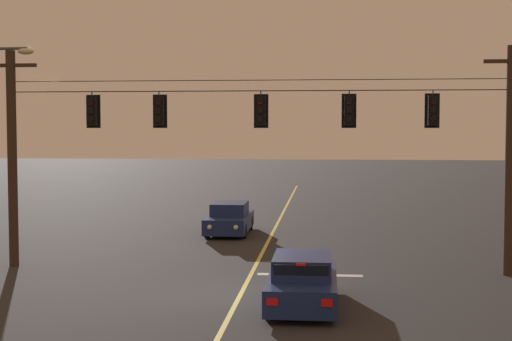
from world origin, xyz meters
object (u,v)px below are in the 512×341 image
at_px(traffic_light_right_inner, 349,111).
at_px(car_oncoming_lead, 229,219).
at_px(traffic_light_left_inner, 159,111).
at_px(traffic_light_rightmost, 433,110).
at_px(traffic_light_centre, 261,111).
at_px(car_waiting_near_lane, 302,282).
at_px(traffic_light_leftmost, 92,111).

xyz_separation_m(traffic_light_right_inner, car_oncoming_lead, (-5.06, 8.51, -4.66)).
bearing_deg(traffic_light_left_inner, traffic_light_rightmost, 0.00).
xyz_separation_m(traffic_light_centre, car_oncoming_lead, (-2.18, 8.51, -4.66)).
xyz_separation_m(traffic_light_left_inner, traffic_light_right_inner, (6.29, 0.00, 0.00)).
bearing_deg(car_oncoming_lead, traffic_light_centre, -75.65).
height_order(car_waiting_near_lane, car_oncoming_lead, same).
distance_m(traffic_light_rightmost, car_waiting_near_lane, 7.77).
distance_m(traffic_light_left_inner, traffic_light_right_inner, 6.29).
bearing_deg(car_oncoming_lead, traffic_light_leftmost, -112.48).
relative_size(traffic_light_centre, car_oncoming_lead, 0.28).
distance_m(car_waiting_near_lane, car_oncoming_lead, 13.78).
bearing_deg(car_oncoming_lead, traffic_light_rightmost, -47.74).
xyz_separation_m(traffic_light_right_inner, car_waiting_near_lane, (-1.34, -4.76, -4.66)).
distance_m(traffic_light_leftmost, car_waiting_near_lane, 9.84).
relative_size(traffic_light_right_inner, car_oncoming_lead, 0.28).
bearing_deg(traffic_light_left_inner, traffic_light_leftmost, 180.00).
bearing_deg(traffic_light_rightmost, traffic_light_leftmost, 180.00).
bearing_deg(car_waiting_near_lane, traffic_light_leftmost, 146.73).
xyz_separation_m(traffic_light_centre, traffic_light_rightmost, (5.56, 0.00, 0.00)).
relative_size(traffic_light_rightmost, car_waiting_near_lane, 0.28).
relative_size(traffic_light_leftmost, traffic_light_centre, 1.00).
height_order(traffic_light_right_inner, car_oncoming_lead, traffic_light_right_inner).
height_order(traffic_light_rightmost, car_oncoming_lead, traffic_light_rightmost).
xyz_separation_m(car_waiting_near_lane, car_oncoming_lead, (-3.72, 13.27, -0.00)).
bearing_deg(traffic_light_centre, traffic_light_leftmost, 180.00).
distance_m(traffic_light_leftmost, traffic_light_left_inner, 2.29).
distance_m(traffic_light_right_inner, traffic_light_rightmost, 2.67).
relative_size(traffic_light_right_inner, traffic_light_rightmost, 1.00).
xyz_separation_m(traffic_light_leftmost, traffic_light_rightmost, (11.26, 0.00, 0.00)).
relative_size(traffic_light_centre, traffic_light_rightmost, 1.00).
height_order(traffic_light_left_inner, traffic_light_right_inner, same).
distance_m(traffic_light_left_inner, traffic_light_centre, 3.41).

